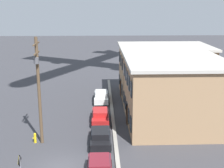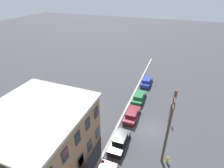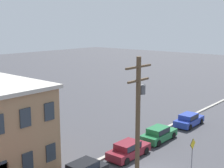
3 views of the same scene
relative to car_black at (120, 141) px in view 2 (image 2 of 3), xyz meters
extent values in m
plane|color=#38383D|center=(4.23, -3.12, -0.75)|extent=(200.00, 200.00, 0.00)
cube|color=#9E998E|center=(4.23, 1.38, -0.67)|extent=(56.00, 0.36, 0.16)
cube|color=#9E7A56|center=(-4.93, 7.85, 2.61)|extent=(10.76, 9.92, 6.73)
cube|color=#B7B2A8|center=(-4.93, 7.85, 6.13)|extent=(11.26, 10.42, 0.30)
cube|color=#2D3842|center=(-7.08, 2.82, 4.30)|extent=(0.90, 0.10, 1.40)
cube|color=#2D3842|center=(-4.93, 2.82, 0.93)|extent=(0.90, 0.10, 1.40)
cube|color=#2D3842|center=(-4.93, 2.82, 4.30)|extent=(0.90, 0.10, 1.40)
cube|color=#2D3842|center=(-2.77, 2.82, 0.93)|extent=(0.90, 0.10, 1.40)
cube|color=#2D3842|center=(-2.77, 2.82, 4.30)|extent=(0.90, 0.10, 1.40)
cube|color=#2D3842|center=(-0.62, 2.82, 0.93)|extent=(0.90, 0.10, 1.40)
cube|color=#2D3842|center=(-0.62, 2.82, 4.30)|extent=(0.90, 0.10, 1.40)
cube|color=#472D1E|center=(-4.93, 2.82, 0.35)|extent=(1.10, 0.10, 2.20)
cylinder|color=black|center=(-4.15, 0.85, -0.42)|extent=(0.66, 0.22, 0.66)
cube|color=black|center=(-0.07, 0.00, -0.22)|extent=(4.40, 1.80, 0.70)
cube|color=black|center=(0.13, 0.00, 0.41)|extent=(2.20, 1.51, 0.55)
cube|color=#1E232D|center=(0.13, 0.00, 0.41)|extent=(2.02, 1.58, 0.48)
cylinder|color=black|center=(-1.52, -0.85, -0.42)|extent=(0.66, 0.22, 0.66)
cylinder|color=black|center=(-1.52, 0.85, -0.42)|extent=(0.66, 0.22, 0.66)
cylinder|color=black|center=(1.38, -0.85, -0.42)|extent=(0.66, 0.22, 0.66)
cylinder|color=black|center=(1.38, 0.85, -0.42)|extent=(0.66, 0.22, 0.66)
cube|color=maroon|center=(5.76, -0.08, -0.22)|extent=(4.40, 1.80, 0.70)
cube|color=maroon|center=(5.56, -0.08, 0.41)|extent=(2.20, 1.51, 0.55)
cube|color=#1E232D|center=(5.56, -0.08, 0.41)|extent=(2.02, 1.58, 0.48)
cylinder|color=black|center=(7.21, 0.77, -0.42)|extent=(0.66, 0.22, 0.66)
cylinder|color=black|center=(7.21, -0.93, -0.42)|extent=(0.66, 0.22, 0.66)
cylinder|color=black|center=(4.31, 0.77, -0.42)|extent=(0.66, 0.22, 0.66)
cylinder|color=black|center=(4.31, -0.93, -0.42)|extent=(0.66, 0.22, 0.66)
cube|color=#1E6638|center=(10.95, 0.04, -0.22)|extent=(4.40, 1.80, 0.70)
cube|color=#1E6638|center=(10.75, 0.04, 0.41)|extent=(2.20, 1.51, 0.55)
cube|color=#1E232D|center=(10.75, 0.04, 0.41)|extent=(2.02, 1.58, 0.48)
cylinder|color=black|center=(12.40, 0.89, -0.42)|extent=(0.66, 0.22, 0.66)
cylinder|color=black|center=(12.40, -0.81, -0.42)|extent=(0.66, 0.22, 0.66)
cylinder|color=black|center=(9.50, 0.89, -0.42)|extent=(0.66, 0.22, 0.66)
cylinder|color=black|center=(9.50, -0.81, -0.42)|extent=(0.66, 0.22, 0.66)
cube|color=#233899|center=(17.35, -0.08, -0.22)|extent=(4.40, 1.80, 0.70)
cube|color=#233899|center=(17.15, -0.08, 0.41)|extent=(2.20, 1.51, 0.55)
cube|color=#1E232D|center=(17.15, -0.08, 0.41)|extent=(2.02, 1.58, 0.48)
cylinder|color=black|center=(18.80, 0.77, -0.42)|extent=(0.66, 0.22, 0.66)
cylinder|color=black|center=(18.80, -0.93, -0.42)|extent=(0.66, 0.22, 0.66)
cylinder|color=black|center=(15.90, 0.77, -0.42)|extent=(0.66, 0.22, 0.66)
cylinder|color=black|center=(15.90, -0.93, -0.42)|extent=(0.66, 0.22, 0.66)
cylinder|color=slate|center=(7.06, -5.49, 0.52)|extent=(0.08, 0.08, 2.53)
cube|color=yellow|center=(7.06, -5.52, 1.48)|extent=(0.85, 0.03, 0.85)
cube|color=black|center=(7.06, -5.51, 1.48)|extent=(0.92, 0.02, 0.92)
cylinder|color=brown|center=(-0.49, -5.45, 4.16)|extent=(0.28, 0.28, 9.83)
cube|color=brown|center=(-0.49, -5.45, 8.48)|extent=(2.40, 0.12, 0.12)
cube|color=brown|center=(-0.49, -5.45, 7.68)|extent=(2.00, 0.12, 0.12)
cylinder|color=#515156|center=(-0.14, -5.45, 7.08)|extent=(0.44, 0.44, 0.55)
cylinder|color=yellow|center=(-0.52, -6.09, -0.35)|extent=(0.24, 0.24, 0.80)
sphere|color=yellow|center=(-0.52, -6.09, 0.10)|extent=(0.22, 0.22, 0.22)
cylinder|color=yellow|center=(-0.52, -6.25, -0.30)|extent=(0.10, 0.12, 0.10)
camera|label=1|loc=(26.45, 0.07, 11.95)|focal=50.00mm
camera|label=2|loc=(-15.32, -4.80, 17.44)|focal=28.00mm
camera|label=3|loc=(-15.12, -15.87, 10.90)|focal=50.00mm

